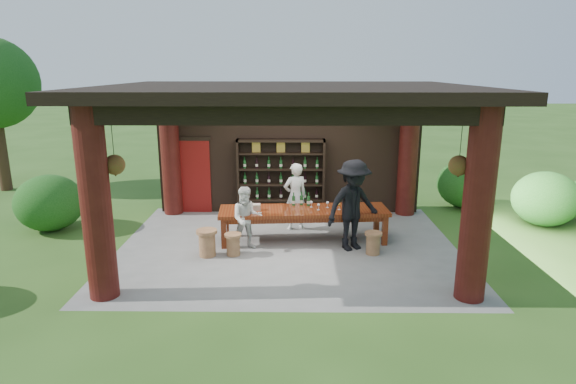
{
  "coord_description": "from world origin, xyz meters",
  "views": [
    {
      "loc": [
        0.12,
        -10.01,
        3.84
      ],
      "look_at": [
        0.0,
        0.4,
        1.15
      ],
      "focal_mm": 30.0,
      "sensor_mm": 36.0,
      "label": 1
    }
  ],
  "objects_px": {
    "tasting_table": "(304,214)",
    "guest_woman": "(247,218)",
    "guest_man": "(353,205)",
    "stool_far_left": "(207,242)",
    "stool_near_right": "(373,243)",
    "napkin_basket": "(255,207)",
    "stool_near_left": "(233,244)",
    "wine_shelf": "(281,177)",
    "host": "(295,196)"
  },
  "relations": [
    {
      "from": "stool_far_left",
      "to": "guest_man",
      "type": "distance_m",
      "value": 3.19
    },
    {
      "from": "wine_shelf",
      "to": "stool_near_right",
      "type": "distance_m",
      "value": 3.58
    },
    {
      "from": "host",
      "to": "guest_woman",
      "type": "xyz_separation_m",
      "value": [
        -1.05,
        -1.38,
        -0.12
      ]
    },
    {
      "from": "wine_shelf",
      "to": "napkin_basket",
      "type": "relative_size",
      "value": 8.91
    },
    {
      "from": "stool_near_right",
      "to": "guest_man",
      "type": "distance_m",
      "value": 0.89
    },
    {
      "from": "host",
      "to": "stool_near_right",
      "type": "bearing_deg",
      "value": 111.2
    },
    {
      "from": "tasting_table",
      "to": "stool_near_left",
      "type": "relative_size",
      "value": 8.15
    },
    {
      "from": "wine_shelf",
      "to": "guest_woman",
      "type": "relative_size",
      "value": 1.66
    },
    {
      "from": "stool_near_left",
      "to": "napkin_basket",
      "type": "height_order",
      "value": "napkin_basket"
    },
    {
      "from": "stool_near_left",
      "to": "guest_man",
      "type": "bearing_deg",
      "value": 8.75
    },
    {
      "from": "host",
      "to": "guest_man",
      "type": "height_order",
      "value": "guest_man"
    },
    {
      "from": "tasting_table",
      "to": "stool_near_right",
      "type": "xyz_separation_m",
      "value": [
        1.46,
        -0.82,
        -0.38
      ]
    },
    {
      "from": "wine_shelf",
      "to": "guest_man",
      "type": "distance_m",
      "value": 3.03
    },
    {
      "from": "tasting_table",
      "to": "guest_woman",
      "type": "xyz_separation_m",
      "value": [
        -1.24,
        -0.53,
        0.06
      ]
    },
    {
      "from": "guest_woman",
      "to": "napkin_basket",
      "type": "bearing_deg",
      "value": 62.14
    },
    {
      "from": "stool_far_left",
      "to": "host",
      "type": "distance_m",
      "value": 2.64
    },
    {
      "from": "wine_shelf",
      "to": "stool_near_right",
      "type": "relative_size",
      "value": 4.8
    },
    {
      "from": "tasting_table",
      "to": "stool_far_left",
      "type": "distance_m",
      "value": 2.28
    },
    {
      "from": "stool_near_right",
      "to": "napkin_basket",
      "type": "relative_size",
      "value": 1.86
    },
    {
      "from": "tasting_table",
      "to": "stool_near_left",
      "type": "height_order",
      "value": "tasting_table"
    },
    {
      "from": "stool_near_left",
      "to": "napkin_basket",
      "type": "relative_size",
      "value": 1.82
    },
    {
      "from": "napkin_basket",
      "to": "stool_near_left",
      "type": "bearing_deg",
      "value": -116.3
    },
    {
      "from": "guest_woman",
      "to": "napkin_basket",
      "type": "relative_size",
      "value": 5.35
    },
    {
      "from": "stool_near_right",
      "to": "napkin_basket",
      "type": "height_order",
      "value": "napkin_basket"
    },
    {
      "from": "wine_shelf",
      "to": "stool_near_right",
      "type": "bearing_deg",
      "value": -54.61
    },
    {
      "from": "stool_far_left",
      "to": "tasting_table",
      "type": "bearing_deg",
      "value": 25.34
    },
    {
      "from": "stool_near_left",
      "to": "guest_woman",
      "type": "relative_size",
      "value": 0.34
    },
    {
      "from": "tasting_table",
      "to": "guest_man",
      "type": "relative_size",
      "value": 1.95
    },
    {
      "from": "wine_shelf",
      "to": "stool_near_right",
      "type": "xyz_separation_m",
      "value": [
        2.03,
        -2.85,
        -0.77
      ]
    },
    {
      "from": "stool_far_left",
      "to": "wine_shelf",
      "type": "bearing_deg",
      "value": 63.91
    },
    {
      "from": "tasting_table",
      "to": "guest_woman",
      "type": "bearing_deg",
      "value": -156.78
    },
    {
      "from": "guest_woman",
      "to": "guest_man",
      "type": "relative_size",
      "value": 0.7
    },
    {
      "from": "napkin_basket",
      "to": "tasting_table",
      "type": "bearing_deg",
      "value": 5.51
    },
    {
      "from": "host",
      "to": "napkin_basket",
      "type": "height_order",
      "value": "host"
    },
    {
      "from": "stool_near_left",
      "to": "napkin_basket",
      "type": "bearing_deg",
      "value": 63.7
    },
    {
      "from": "stool_near_right",
      "to": "tasting_table",
      "type": "bearing_deg",
      "value": 150.81
    },
    {
      "from": "stool_near_right",
      "to": "host",
      "type": "distance_m",
      "value": 2.41
    },
    {
      "from": "napkin_basket",
      "to": "stool_near_right",
      "type": "bearing_deg",
      "value": -15.48
    },
    {
      "from": "stool_far_left",
      "to": "napkin_basket",
      "type": "height_order",
      "value": "napkin_basket"
    },
    {
      "from": "stool_near_left",
      "to": "stool_far_left",
      "type": "relative_size",
      "value": 0.82
    },
    {
      "from": "guest_man",
      "to": "tasting_table",
      "type": "bearing_deg",
      "value": 125.54
    },
    {
      "from": "wine_shelf",
      "to": "tasting_table",
      "type": "distance_m",
      "value": 2.15
    },
    {
      "from": "host",
      "to": "guest_man",
      "type": "xyz_separation_m",
      "value": [
        1.24,
        -1.37,
        0.17
      ]
    },
    {
      "from": "tasting_table",
      "to": "napkin_basket",
      "type": "xyz_separation_m",
      "value": [
        -1.1,
        -0.11,
        0.18
      ]
    },
    {
      "from": "stool_near_right",
      "to": "napkin_basket",
      "type": "distance_m",
      "value": 2.72
    },
    {
      "from": "stool_near_right",
      "to": "stool_far_left",
      "type": "bearing_deg",
      "value": -177.54
    },
    {
      "from": "tasting_table",
      "to": "guest_man",
      "type": "distance_m",
      "value": 1.22
    },
    {
      "from": "wine_shelf",
      "to": "host",
      "type": "distance_m",
      "value": 1.27
    },
    {
      "from": "tasting_table",
      "to": "stool_far_left",
      "type": "bearing_deg",
      "value": -154.66
    },
    {
      "from": "stool_near_left",
      "to": "guest_man",
      "type": "xyz_separation_m",
      "value": [
        2.55,
        0.39,
        0.74
      ]
    }
  ]
}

